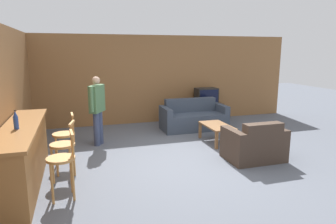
{
  "coord_description": "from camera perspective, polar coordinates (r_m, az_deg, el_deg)",
  "views": [
    {
      "loc": [
        -1.99,
        -5.19,
        2.13
      ],
      "look_at": [
        -0.13,
        0.82,
        0.85
      ],
      "focal_mm": 32.0,
      "sensor_mm": 36.0,
      "label": 1
    }
  ],
  "objects": [
    {
      "name": "ground_plane",
      "position": [
        5.95,
        3.57,
        -9.49
      ],
      "size": [
        24.0,
        24.0,
        0.0
      ],
      "primitive_type": "plane",
      "color": "#565B66"
    },
    {
      "name": "bar_counter",
      "position": [
        5.39,
        -25.8,
        -7.35
      ],
      "size": [
        0.55,
        2.78,
        0.98
      ],
      "color": "brown",
      "rests_on": "ground_plane"
    },
    {
      "name": "tv",
      "position": [
        9.29,
        7.3,
        3.13
      ],
      "size": [
        0.66,
        0.42,
        0.46
      ],
      "color": "black",
      "rests_on": "tv_unit"
    },
    {
      "name": "bar_chair_near",
      "position": [
        4.65,
        -19.52,
        -9.13
      ],
      "size": [
        0.44,
        0.44,
        0.99
      ],
      "color": "#B77F42",
      "rests_on": "ground_plane"
    },
    {
      "name": "wall_back",
      "position": [
        9.0,
        -4.39,
        6.17
      ],
      "size": [
        9.4,
        0.08,
        2.6
      ],
      "color": "olive",
      "rests_on": "ground_plane"
    },
    {
      "name": "coffee_table",
      "position": [
        7.18,
        9.32,
        -2.96
      ],
      "size": [
        0.55,
        1.0,
        0.42
      ],
      "color": "brown",
      "rests_on": "ground_plane"
    },
    {
      "name": "bottle",
      "position": [
        5.04,
        -27.01,
        -1.42
      ],
      "size": [
        0.07,
        0.07,
        0.29
      ],
      "color": "#234293",
      "rests_on": "bar_counter"
    },
    {
      "name": "bar_chair_far",
      "position": [
        5.93,
        -19.08,
        -4.66
      ],
      "size": [
        0.43,
        0.43,
        0.99
      ],
      "color": "#B77F42",
      "rests_on": "ground_plane"
    },
    {
      "name": "bar_chair_mid",
      "position": [
        5.29,
        -19.27,
        -6.61
      ],
      "size": [
        0.47,
        0.47,
        0.99
      ],
      "color": "#B77F42",
      "rests_on": "ground_plane"
    },
    {
      "name": "person_by_window",
      "position": [
        6.98,
        -13.33,
        0.91
      ],
      "size": [
        0.39,
        0.53,
        1.58
      ],
      "color": "#384260",
      "rests_on": "ground_plane"
    },
    {
      "name": "tv_unit",
      "position": [
        9.38,
        7.21,
        0.03
      ],
      "size": [
        0.98,
        0.52,
        0.56
      ],
      "color": "#513823",
      "rests_on": "ground_plane"
    },
    {
      "name": "wall_left",
      "position": [
        6.63,
        -27.55,
        3.0
      ],
      "size": [
        0.08,
        8.55,
        2.6
      ],
      "color": "olive",
      "rests_on": "ground_plane"
    },
    {
      "name": "couch_far",
      "position": [
        8.35,
        4.84,
        -1.16
      ],
      "size": [
        1.79,
        0.82,
        0.82
      ],
      "color": "#384251",
      "rests_on": "ground_plane"
    },
    {
      "name": "armchair_near",
      "position": [
        6.2,
        16.17,
        -6.07
      ],
      "size": [
        1.09,
        0.78,
        0.81
      ],
      "color": "#423328",
      "rests_on": "ground_plane"
    }
  ]
}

